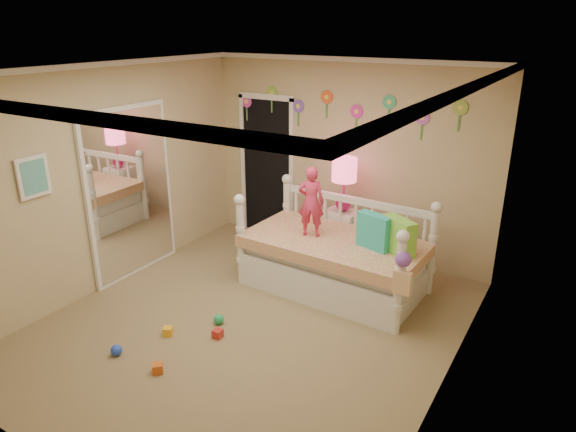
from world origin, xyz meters
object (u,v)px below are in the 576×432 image
Objects in this scene: table_lamp at (344,176)px; nightstand at (342,236)px; daybed at (335,244)px; child at (311,202)px.

nightstand is at bearing 180.00° from table_lamp.
table_lamp is (-0.24, 0.72, 0.60)m from daybed.
nightstand is (-0.24, 0.72, -0.22)m from daybed.
child is (-0.29, -0.05, 0.48)m from daybed.
table_lamp is (0.05, 0.77, 0.12)m from child.
child reaches higher than daybed.
daybed is 0.97m from table_lamp.
child is 1.19× the size of table_lamp.
child is at bearing -167.42° from daybed.
table_lamp is at bearing -112.71° from child.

